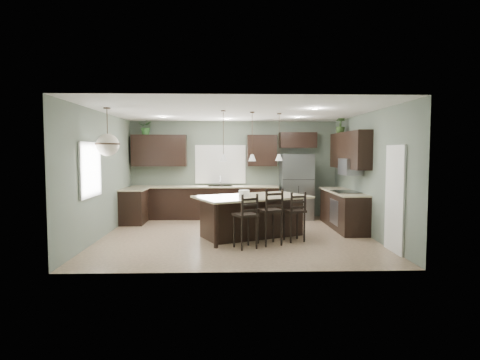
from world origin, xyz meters
name	(u,v)px	position (x,y,z in m)	size (l,w,h in m)	color
ground	(236,236)	(0.00, 0.00, 0.00)	(6.00, 6.00, 0.00)	#9E8466
pantry_door	(395,199)	(2.98, -1.55, 1.02)	(0.04, 0.82, 2.04)	white
window_back	(220,164)	(-0.40, 2.73, 1.55)	(1.35, 0.02, 1.00)	white
window_left	(90,170)	(-2.98, -0.80, 1.55)	(0.02, 1.10, 1.00)	white
left_return_cabs	(134,207)	(-2.70, 1.70, 0.45)	(0.60, 0.90, 0.90)	black
left_return_countertop	(134,189)	(-2.68, 1.70, 0.92)	(0.66, 0.96, 0.04)	#C3B893
back_lower_cabs	(205,203)	(-0.85, 2.45, 0.45)	(4.20, 0.60, 0.90)	black
back_countertop	(205,187)	(-0.85, 2.43, 0.92)	(4.20, 0.66, 0.04)	#C3B893
sink_inset	(220,186)	(-0.40, 2.43, 0.94)	(0.70, 0.45, 0.01)	gray
faucet	(220,181)	(-0.40, 2.40, 1.08)	(0.02, 0.02, 0.28)	silver
back_upper_left	(159,151)	(-2.15, 2.58, 1.95)	(1.55, 0.34, 0.90)	black
back_upper_right	(262,151)	(0.80, 2.58, 1.95)	(0.85, 0.34, 0.90)	black
fridge_header	(298,140)	(1.85, 2.58, 2.25)	(1.05, 0.34, 0.45)	black
right_lower_cabs	(343,210)	(2.70, 0.87, 0.45)	(0.60, 2.35, 0.90)	black
right_countertop	(343,192)	(2.68, 0.87, 0.92)	(0.66, 2.35, 0.04)	#C3B893
cooktop	(346,192)	(2.68, 0.60, 0.94)	(0.58, 0.75, 0.02)	black
wall_oven_front	(334,212)	(2.40, 0.60, 0.45)	(0.01, 0.72, 0.60)	gray
right_upper_cabs	(349,150)	(2.83, 0.87, 1.95)	(0.34, 2.35, 0.90)	black
microwave	(350,167)	(2.78, 0.60, 1.55)	(0.40, 0.75, 0.40)	gray
refrigerator	(296,187)	(1.77, 2.31, 0.93)	(0.90, 0.74, 1.85)	gray
kitchen_island	(252,216)	(0.35, -0.09, 0.46)	(2.43, 1.38, 0.92)	black
serving_dish	(244,193)	(0.17, -0.17, 0.99)	(0.24, 0.24, 0.14)	white
bar_stool_left	(245,221)	(0.15, -1.17, 0.55)	(0.41, 0.41, 1.10)	black
bar_stool_center	(270,217)	(0.67, -0.89, 0.59)	(0.44, 0.44, 1.18)	black
bar_stool_right	(294,216)	(1.23, -0.57, 0.54)	(0.40, 0.40, 1.07)	black
pendant_left	(223,136)	(-0.28, -0.38, 2.25)	(0.17, 0.17, 1.10)	white
pendant_center	(252,137)	(0.35, -0.09, 2.25)	(0.17, 0.17, 1.10)	white
pendant_right	(279,137)	(0.99, 0.20, 2.25)	(0.17, 0.17, 1.10)	silver
chandelier	(107,132)	(-2.60, -0.85, 2.31)	(0.49, 0.49, 0.97)	beige
plant_back_left	(146,127)	(-2.50, 2.55, 2.63)	(0.41, 0.35, 0.45)	#2A5927
plant_right_wall	(340,125)	(2.80, 1.58, 2.62)	(0.24, 0.24, 0.43)	#314C21
room_shell	(236,161)	(0.00, 0.00, 1.70)	(6.00, 6.00, 6.00)	slate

